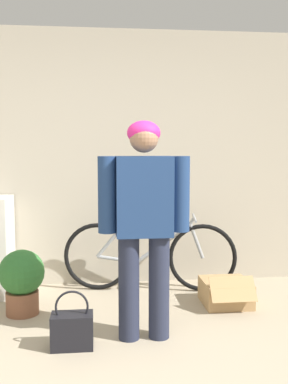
% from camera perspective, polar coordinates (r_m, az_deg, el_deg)
% --- Properties ---
extents(wall_back, '(8.00, 0.07, 2.60)m').
position_cam_1_polar(wall_back, '(4.65, -5.18, 4.26)').
color(wall_back, '#B7AD99').
rests_on(wall_back, ground_plane).
extents(person, '(0.67, 0.24, 1.60)m').
position_cam_1_polar(person, '(3.25, -0.00, -2.84)').
color(person, '#23283D').
rests_on(person, ground_plane).
extents(bicycle, '(1.70, 0.46, 0.74)m').
position_cam_1_polar(bicycle, '(4.46, 0.70, -7.96)').
color(bicycle, black).
rests_on(bicycle, ground_plane).
extents(handbag, '(0.30, 0.18, 0.41)m').
position_cam_1_polar(handbag, '(3.35, -9.11, -16.83)').
color(handbag, black).
rests_on(handbag, ground_plane).
extents(cardboard_box, '(0.42, 0.50, 0.30)m').
position_cam_1_polar(cardboard_box, '(4.22, 10.33, -12.41)').
color(cardboard_box, tan).
rests_on(cardboard_box, ground_plane).
extents(potted_plant, '(0.38, 0.38, 0.55)m').
position_cam_1_polar(potted_plant, '(4.00, -15.26, -10.57)').
color(potted_plant, brown).
rests_on(potted_plant, ground_plane).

